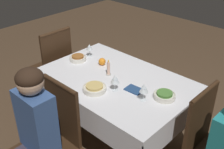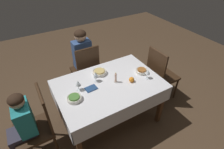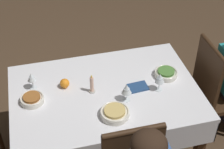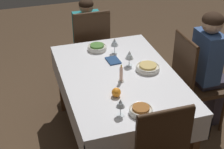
{
  "view_description": "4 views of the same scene",
  "coord_description": "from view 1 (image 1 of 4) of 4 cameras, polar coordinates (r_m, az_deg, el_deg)",
  "views": [
    {
      "loc": [
        1.54,
        -1.66,
        2.09
      ],
      "look_at": [
        0.0,
        -0.04,
        0.81
      ],
      "focal_mm": 45.0,
      "sensor_mm": 36.0,
      "label": 1
    },
    {
      "loc": [
        0.88,
        1.61,
        2.29
      ],
      "look_at": [
        -0.08,
        -0.05,
        0.84
      ],
      "focal_mm": 28.0,
      "sensor_mm": 36.0,
      "label": 2
    },
    {
      "loc": [
        -0.42,
        -1.9,
        2.51
      ],
      "look_at": [
        0.07,
        0.05,
        0.86
      ],
      "focal_mm": 55.0,
      "sensor_mm": 36.0,
      "label": 3
    },
    {
      "loc": [
        -2.39,
        0.81,
        2.3
      ],
      "look_at": [
        -0.05,
        0.08,
        0.8
      ],
      "focal_mm": 55.0,
      "sensor_mm": 36.0,
      "label": 4
    }
  ],
  "objects": [
    {
      "name": "candle_centerpiece",
      "position": [
        2.67,
        -0.71,
        1.1
      ],
      "size": [
        0.05,
        0.05,
        0.16
      ],
      "color": "beige",
      "rests_on": "dining_table"
    },
    {
      "name": "chair_west",
      "position": [
        3.39,
        -12.0,
        1.92
      ],
      "size": [
        0.43,
        0.43,
        1.0
      ],
      "rotation": [
        0.0,
        0.0,
        -1.57
      ],
      "color": "#382314",
      "rests_on": "ground_plane"
    },
    {
      "name": "bowl_south",
      "position": [
        2.46,
        -3.58,
        -2.73
      ],
      "size": [
        0.21,
        0.21,
        0.06
      ],
      "color": "silver",
      "rests_on": "dining_table"
    },
    {
      "name": "wine_glass_south",
      "position": [
        2.42,
        0.6,
        -1.0
      ],
      "size": [
        0.08,
        0.08,
        0.15
      ],
      "color": "white",
      "rests_on": "dining_table"
    },
    {
      "name": "wine_glass_east",
      "position": [
        2.3,
        6.48,
        -2.83
      ],
      "size": [
        0.07,
        0.07,
        0.16
      ],
      "color": "white",
      "rests_on": "dining_table"
    },
    {
      "name": "dining_table",
      "position": [
        2.68,
        0.54,
        -2.52
      ],
      "size": [
        1.44,
        0.97,
        0.75
      ],
      "color": "silver",
      "rests_on": "ground_plane"
    },
    {
      "name": "wine_glass_west",
      "position": [
        3.03,
        -4.62,
        5.5
      ],
      "size": [
        0.07,
        0.07,
        0.14
      ],
      "color": "white",
      "rests_on": "dining_table"
    },
    {
      "name": "ground_plane",
      "position": [
        3.08,
        0.48,
        -12.91
      ],
      "size": [
        8.0,
        8.0,
        0.0
      ],
      "primitive_type": "plane",
      "color": "#4C3826"
    },
    {
      "name": "person_adult_denim",
      "position": [
        2.19,
        -15.86,
        -11.45
      ],
      "size": [
        0.3,
        0.34,
        1.21
      ],
      "color": "#383342",
      "rests_on": "ground_plane"
    },
    {
      "name": "orange_fruit",
      "position": [
        2.87,
        -2.03,
        2.66
      ],
      "size": [
        0.07,
        0.07,
        0.07
      ],
      "primitive_type": "sphere",
      "color": "orange",
      "rests_on": "dining_table"
    },
    {
      "name": "bowl_east",
      "position": [
        2.4,
        10.61,
        -4.16
      ],
      "size": [
        0.19,
        0.19,
        0.06
      ],
      "color": "silver",
      "rests_on": "dining_table"
    },
    {
      "name": "chair_south",
      "position": [
        2.35,
        -11.96,
        -12.32
      ],
      "size": [
        0.43,
        0.43,
        1.0
      ],
      "color": "#382314",
      "rests_on": "ground_plane"
    },
    {
      "name": "napkin_red_folded",
      "position": [
        2.48,
        4.5,
        -3.08
      ],
      "size": [
        0.16,
        0.12,
        0.01
      ],
      "rotation": [
        0.0,
        0.0,
        0.07
      ],
      "color": "navy",
      "rests_on": "dining_table"
    },
    {
      "name": "chair_east",
      "position": [
        2.35,
        19.3,
        -13.54
      ],
      "size": [
        0.43,
        0.43,
        1.0
      ],
      "rotation": [
        0.0,
        0.0,
        1.57
      ],
      "color": "#382314",
      "rests_on": "ground_plane"
    },
    {
      "name": "bowl_west",
      "position": [
        2.99,
        -6.95,
        3.36
      ],
      "size": [
        0.18,
        0.18,
        0.06
      ],
      "color": "silver",
      "rests_on": "dining_table"
    }
  ]
}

